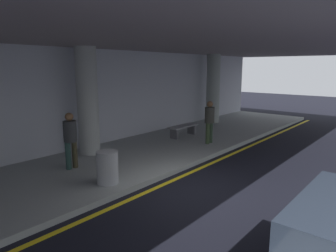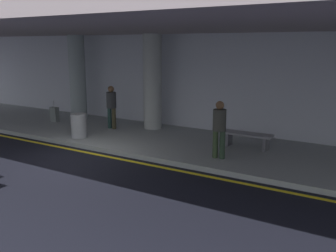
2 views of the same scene
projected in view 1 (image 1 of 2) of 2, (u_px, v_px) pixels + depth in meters
ground_plane at (191, 189)px, 7.90m from camera, size 60.00×60.00×0.00m
sidewalk at (114, 162)px, 9.85m from camera, size 26.00×4.20×0.15m
lane_stripe_yellow at (169, 182)px, 8.36m from camera, size 26.00×0.14×0.01m
support_column_left_mid at (88, 101)px, 10.28m from camera, size 0.71×0.71×3.65m
support_column_center at (213, 89)px, 16.28m from camera, size 0.71×0.71×3.65m
ceiling_overhang at (120, 38)px, 8.79m from camera, size 28.00×13.20×0.30m
terminal_back_wall at (71, 102)px, 10.92m from camera, size 26.00×0.30×3.80m
traveler_with_luggage at (210, 119)px, 11.87m from camera, size 0.38×0.38×1.68m
person_waiting_for_ride at (70, 137)px, 8.87m from camera, size 0.38×0.38×1.68m
bench_metal at (183, 128)px, 13.18m from camera, size 1.60×0.50×0.48m
trash_bin_steel at (107, 167)px, 7.83m from camera, size 0.56×0.56×0.85m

